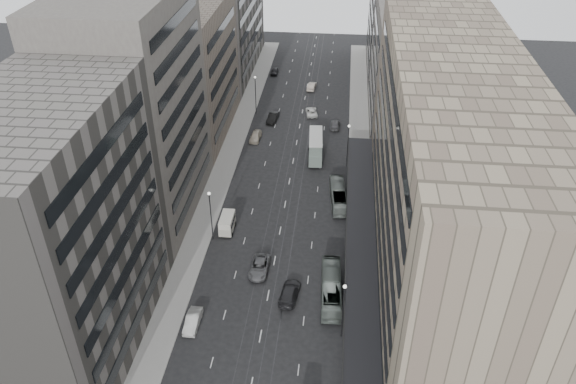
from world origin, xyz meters
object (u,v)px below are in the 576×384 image
at_px(bus_far, 338,196).
at_px(panel_van, 227,223).
at_px(double_decker, 316,146).
at_px(sedan_1, 193,321).
at_px(sedan_2, 260,267).
at_px(bus_near, 331,288).

bearing_deg(bus_far, panel_van, 23.44).
xyz_separation_m(bus_far, double_decker, (-4.56, 14.00, 1.12)).
height_order(sedan_1, sedan_2, sedan_2).
bearing_deg(sedan_2, panel_van, 126.89).
bearing_deg(panel_van, sedan_1, -91.95).
height_order(bus_far, sedan_1, bus_far).
xyz_separation_m(bus_near, sedan_1, (-16.69, -6.78, -0.73)).
bearing_deg(bus_near, panel_van, -40.27).
height_order(double_decker, panel_van, double_decker).
bearing_deg(sedan_1, bus_far, 59.64).
distance_m(bus_near, bus_far, 21.71).
relative_size(bus_far, double_decker, 1.14).
distance_m(double_decker, sedan_2, 32.34).
distance_m(bus_far, sedan_2, 20.55).
xyz_separation_m(bus_near, double_decker, (-4.25, 35.70, 1.00)).
bearing_deg(bus_far, sedan_2, 54.19).
distance_m(bus_far, sedan_1, 33.18).
bearing_deg(bus_near, sedan_2, -23.92).
relative_size(bus_near, sedan_2, 1.98).
bearing_deg(sedan_1, sedan_2, 58.34).
bearing_deg(sedan_2, sedan_1, -120.83).
bearing_deg(bus_far, double_decker, -77.73).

